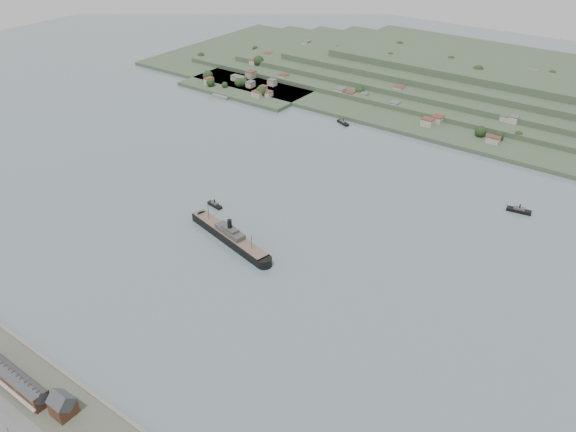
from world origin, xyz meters
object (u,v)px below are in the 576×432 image
Objects in this scene: terrace_row at (10,376)px; tugboat at (215,205)px; gabled_building at (62,405)px; steamship at (227,234)px.

tugboat is (-37.43, 189.96, -5.32)m from terrace_row.
gabled_building is 0.16× the size of steamship.
terrace_row is 0.64× the size of steamship.
tugboat is at bearing 101.15° from terrace_row.
tugboat is at bearing 111.95° from gabled_building.
steamship is at bearing -36.63° from tugboat.
terrace_row is at bearing -90.04° from steamship.
steamship is 46.83m from tugboat.
gabled_building reaches higher than terrace_row.
steamship is 6.12× the size of tugboat.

